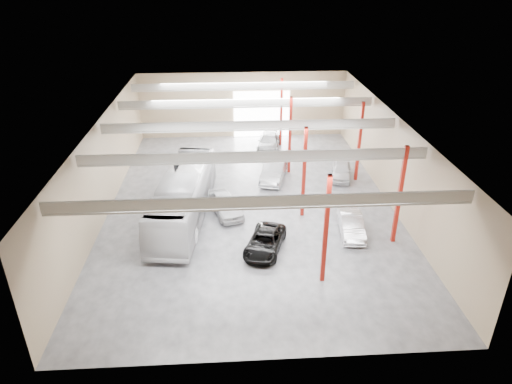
{
  "coord_description": "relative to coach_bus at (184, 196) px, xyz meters",
  "views": [
    {
      "loc": [
        -1.56,
        -31.97,
        17.16
      ],
      "look_at": [
        0.28,
        -2.3,
        2.2
      ],
      "focal_mm": 32.0,
      "sensor_mm": 36.0,
      "label": 1
    }
  ],
  "objects": [
    {
      "name": "car_row_c",
      "position": [
        7.54,
        13.87,
        -1.03
      ],
      "size": [
        3.06,
        5.57,
        1.53
      ],
      "primitive_type": "imported",
      "rotation": [
        0.0,
        0.0,
        -0.18
      ],
      "color": "slate",
      "rests_on": "ground"
    },
    {
      "name": "car_row_a",
      "position": [
        3.04,
        0.49,
        -1.02
      ],
      "size": [
        3.15,
        4.9,
        1.55
      ],
      "primitive_type": "imported",
      "rotation": [
        0.0,
        0.0,
        0.31
      ],
      "color": "silver",
      "rests_on": "ground"
    },
    {
      "name": "car_right_near",
      "position": [
        11.88,
        -2.97,
        -1.08
      ],
      "size": [
        1.93,
        4.47,
        1.43
      ],
      "primitive_type": "imported",
      "rotation": [
        0.0,
        0.0,
        -0.1
      ],
      "color": "silver",
      "rests_on": "ground"
    },
    {
      "name": "coach_bus",
      "position": [
        0.0,
        0.0,
        0.0
      ],
      "size": [
        4.49,
        13.15,
        3.59
      ],
      "primitive_type": "imported",
      "rotation": [
        0.0,
        0.0,
        -0.12
      ],
      "color": "silver",
      "rests_on": "ground"
    },
    {
      "name": "black_sedan",
      "position": [
        5.66,
        -4.71,
        -1.15
      ],
      "size": [
        3.48,
        5.06,
        1.29
      ],
      "primitive_type": "imported",
      "rotation": [
        0.0,
        0.0,
        -0.32
      ],
      "color": "black",
      "rests_on": "ground"
    },
    {
      "name": "depot_shell",
      "position": [
        5.18,
        2.35,
        3.18
      ],
      "size": [
        22.12,
        32.12,
        7.06
      ],
      "color": "#404045",
      "rests_on": "ground"
    },
    {
      "name": "car_row_b",
      "position": [
        7.33,
        6.37,
        -0.96
      ],
      "size": [
        3.07,
        5.38,
        1.68
      ],
      "primitive_type": "imported",
      "rotation": [
        0.0,
        0.0,
        -0.27
      ],
      "color": "#B1B1B6",
      "rests_on": "ground"
    },
    {
      "name": "car_right_far",
      "position": [
        13.34,
        6.38,
        -1.09
      ],
      "size": [
        2.62,
        4.44,
        1.42
      ],
      "primitive_type": "imported",
      "rotation": [
        0.0,
        0.0,
        -0.24
      ],
      "color": "silver",
      "rests_on": "ground"
    }
  ]
}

